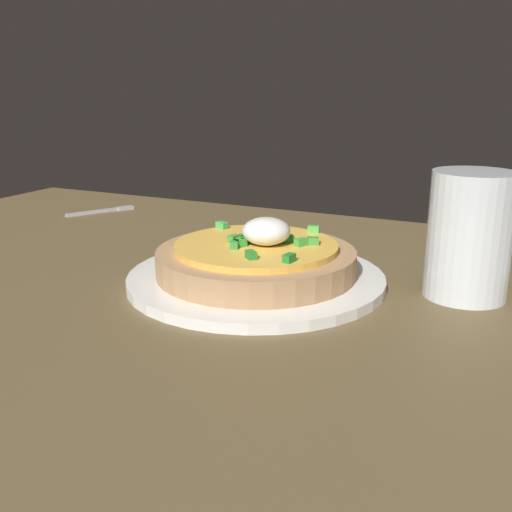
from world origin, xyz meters
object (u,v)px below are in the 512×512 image
(plate, at_px, (256,278))
(pizza, at_px, (257,258))
(fork, at_px, (106,210))
(cup_near, at_px, (469,243))

(plate, xyz_separation_m, pizza, (-0.00, -0.00, 0.02))
(pizza, bearing_deg, fork, -30.22)
(plate, relative_size, cup_near, 2.17)
(pizza, relative_size, cup_near, 1.68)
(plate, distance_m, cup_near, 0.22)
(pizza, distance_m, fork, 0.45)
(cup_near, bearing_deg, fork, -15.89)
(plate, relative_size, pizza, 1.29)
(pizza, bearing_deg, cup_near, -164.97)
(plate, height_order, pizza, pizza)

